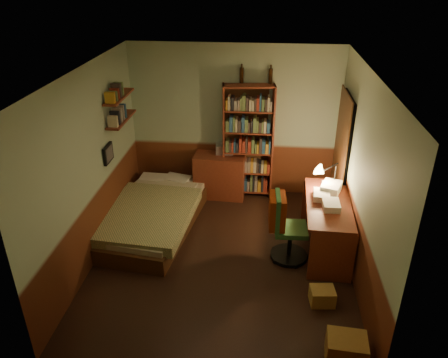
# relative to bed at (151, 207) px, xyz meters

# --- Properties ---
(floor) EXTENTS (3.50, 4.00, 0.02)m
(floor) POSITION_rel_bed_xyz_m (1.17, -0.69, -0.35)
(floor) COLOR black
(floor) RESTS_ON ground
(ceiling) EXTENTS (3.50, 4.00, 0.02)m
(ceiling) POSITION_rel_bed_xyz_m (1.17, -0.69, 2.27)
(ceiling) COLOR silver
(ceiling) RESTS_ON wall_back
(wall_back) EXTENTS (3.50, 0.02, 2.60)m
(wall_back) POSITION_rel_bed_xyz_m (1.17, 1.32, 0.96)
(wall_back) COLOR #92A888
(wall_back) RESTS_ON ground
(wall_left) EXTENTS (0.02, 4.00, 2.60)m
(wall_left) POSITION_rel_bed_xyz_m (-0.59, -0.69, 0.96)
(wall_left) COLOR #92A888
(wall_left) RESTS_ON ground
(wall_right) EXTENTS (0.02, 4.00, 2.60)m
(wall_right) POSITION_rel_bed_xyz_m (2.93, -0.69, 0.96)
(wall_right) COLOR #92A888
(wall_right) RESTS_ON ground
(wall_front) EXTENTS (3.50, 0.02, 2.60)m
(wall_front) POSITION_rel_bed_xyz_m (1.17, -2.70, 0.96)
(wall_front) COLOR #92A888
(wall_front) RESTS_ON ground
(doorway) EXTENTS (0.06, 0.90, 2.00)m
(doorway) POSITION_rel_bed_xyz_m (2.89, 0.61, 0.66)
(doorway) COLOR black
(doorway) RESTS_ON ground
(door_trim) EXTENTS (0.02, 0.98, 2.08)m
(door_trim) POSITION_rel_bed_xyz_m (2.86, 0.61, 0.66)
(door_trim) COLOR #3D2211
(door_trim) RESTS_ON ground
(bed) EXTENTS (1.51, 2.41, 0.67)m
(bed) POSITION_rel_bed_xyz_m (0.00, 0.00, 0.00)
(bed) COLOR #617445
(bed) RESTS_ON ground
(dresser) EXTENTS (0.89, 0.47, 0.77)m
(dresser) POSITION_rel_bed_xyz_m (0.95, 1.07, 0.05)
(dresser) COLOR maroon
(dresser) RESTS_ON ground
(mini_stereo) EXTENTS (0.31, 0.25, 0.16)m
(mini_stereo) POSITION_rel_bed_xyz_m (1.02, 1.20, 0.51)
(mini_stereo) COLOR #B2B2B7
(mini_stereo) RESTS_ON dresser
(bookshelf) EXTENTS (0.87, 0.36, 1.98)m
(bookshelf) POSITION_rel_bed_xyz_m (1.42, 1.16, 0.65)
(bookshelf) COLOR maroon
(bookshelf) RESTS_ON ground
(bottle_left) EXTENTS (0.08, 0.08, 0.24)m
(bottle_left) POSITION_rel_bed_xyz_m (1.29, 1.27, 1.76)
(bottle_left) COLOR black
(bottle_left) RESTS_ON bookshelf
(bottle_right) EXTENTS (0.08, 0.08, 0.24)m
(bottle_right) POSITION_rel_bed_xyz_m (1.75, 1.27, 1.76)
(bottle_right) COLOR black
(bottle_right) RESTS_ON bookshelf
(desk) EXTENTS (0.66, 1.47, 0.78)m
(desk) POSITION_rel_bed_xyz_m (2.61, -0.37, 0.05)
(desk) COLOR maroon
(desk) RESTS_ON ground
(paper_stack) EXTENTS (0.35, 0.40, 0.13)m
(paper_stack) POSITION_rel_bed_xyz_m (2.67, -0.07, 0.51)
(paper_stack) COLOR silver
(paper_stack) RESTS_ON desk
(desk_lamp) EXTENTS (0.26, 0.26, 0.65)m
(desk_lamp) POSITION_rel_bed_xyz_m (2.73, 0.07, 0.77)
(desk_lamp) COLOR black
(desk_lamp) RESTS_ON desk
(office_chair) EXTENTS (0.57, 0.51, 1.10)m
(office_chair) POSITION_rel_bed_xyz_m (2.11, -0.62, 0.21)
(office_chair) COLOR #2D612F
(office_chair) RESTS_ON ground
(red_jacket) EXTENTS (0.33, 0.44, 0.46)m
(red_jacket) POSITION_rel_bed_xyz_m (2.02, -0.42, 0.99)
(red_jacket) COLOR maroon
(red_jacket) RESTS_ON office_chair
(wall_shelf_lower) EXTENTS (0.20, 0.90, 0.03)m
(wall_shelf_lower) POSITION_rel_bed_xyz_m (-0.47, 0.41, 1.26)
(wall_shelf_lower) COLOR maroon
(wall_shelf_lower) RESTS_ON wall_left
(wall_shelf_upper) EXTENTS (0.20, 0.90, 0.03)m
(wall_shelf_upper) POSITION_rel_bed_xyz_m (-0.47, 0.41, 1.61)
(wall_shelf_upper) COLOR maroon
(wall_shelf_upper) RESTS_ON wall_left
(framed_picture) EXTENTS (0.04, 0.32, 0.26)m
(framed_picture) POSITION_rel_bed_xyz_m (-0.55, -0.09, 0.91)
(framed_picture) COLOR black
(framed_picture) RESTS_ON wall_left
(cardboard_box_a) EXTENTS (0.43, 0.36, 0.30)m
(cardboard_box_a) POSITION_rel_bed_xyz_m (2.63, -2.35, -0.18)
(cardboard_box_a) COLOR olive
(cardboard_box_a) RESTS_ON ground
(cardboard_box_b) EXTENTS (0.31, 0.27, 0.21)m
(cardboard_box_b) POSITION_rel_bed_xyz_m (2.48, -1.50, -0.23)
(cardboard_box_b) COLOR olive
(cardboard_box_b) RESTS_ON ground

